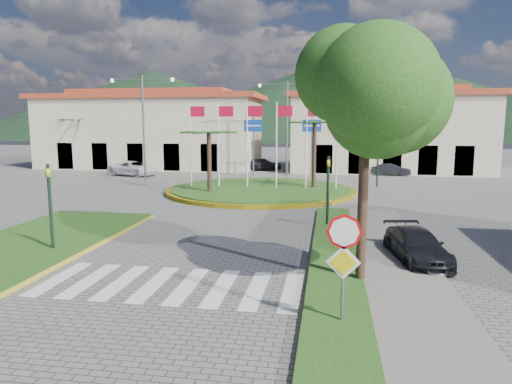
# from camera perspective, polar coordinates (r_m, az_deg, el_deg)

# --- Properties ---
(ground) EXTENTS (160.00, 160.00, 0.00)m
(ground) POSITION_cam_1_polar(r_m,az_deg,el_deg) (10.32, -19.10, -18.49)
(ground) COLOR slate
(ground) RESTS_ON ground
(sidewalk_right) EXTENTS (4.00, 28.00, 0.15)m
(sidewalk_right) POSITION_cam_1_polar(r_m,az_deg,el_deg) (11.11, 16.53, -15.91)
(sidewalk_right) COLOR gray
(sidewalk_right) RESTS_ON ground
(verge_right) EXTENTS (1.60, 28.00, 0.18)m
(verge_right) POSITION_cam_1_polar(r_m,az_deg,el_deg) (11.01, 10.09, -15.82)
(verge_right) COLOR #244915
(verge_right) RESTS_ON ground
(median_left) EXTENTS (5.00, 14.00, 0.18)m
(median_left) POSITION_cam_1_polar(r_m,az_deg,el_deg) (18.42, -28.26, -6.67)
(median_left) COLOR #244915
(median_left) RESTS_ON ground
(crosswalk) EXTENTS (8.00, 3.00, 0.01)m
(crosswalk) POSITION_cam_1_polar(r_m,az_deg,el_deg) (13.66, -11.03, -11.29)
(crosswalk) COLOR silver
(crosswalk) RESTS_ON ground
(roundabout_island) EXTENTS (12.70, 12.70, 6.00)m
(roundabout_island) POSITION_cam_1_polar(r_m,az_deg,el_deg) (30.70, 0.58, 0.28)
(roundabout_island) COLOR yellow
(roundabout_island) RESTS_ON ground
(stop_sign) EXTENTS (0.80, 0.11, 2.65)m
(stop_sign) POSITION_cam_1_polar(r_m,az_deg,el_deg) (10.39, 10.89, -7.34)
(stop_sign) COLOR slate
(stop_sign) RESTS_ON ground
(deciduous_tree) EXTENTS (3.60, 3.60, 6.80)m
(deciduous_tree) POSITION_cam_1_polar(r_m,az_deg,el_deg) (13.08, 13.62, 10.81)
(deciduous_tree) COLOR black
(deciduous_tree) RESTS_ON ground
(traffic_light_left) EXTENTS (0.15, 0.18, 3.20)m
(traffic_light_left) POSITION_cam_1_polar(r_m,az_deg,el_deg) (17.70, -24.36, -0.87)
(traffic_light_left) COLOR black
(traffic_light_left) RESTS_ON ground
(traffic_light_right) EXTENTS (0.15, 0.18, 3.20)m
(traffic_light_right) POSITION_cam_1_polar(r_m,az_deg,el_deg) (20.21, 8.98, 0.89)
(traffic_light_right) COLOR black
(traffic_light_right) RESTS_ON ground
(traffic_light_far) EXTENTS (0.18, 0.15, 3.20)m
(traffic_light_far) POSITION_cam_1_polar(r_m,az_deg,el_deg) (34.31, 14.97, 3.84)
(traffic_light_far) COLOR black
(traffic_light_far) RESTS_ON ground
(direction_sign_west) EXTENTS (1.60, 0.14, 5.20)m
(direction_sign_west) POSITION_cam_1_polar(r_m,az_deg,el_deg) (39.56, -0.34, 7.03)
(direction_sign_west) COLOR slate
(direction_sign_west) RESTS_ON ground
(direction_sign_east) EXTENTS (1.60, 0.14, 5.20)m
(direction_sign_east) POSITION_cam_1_polar(r_m,az_deg,el_deg) (39.05, 6.97, 6.95)
(direction_sign_east) COLOR slate
(direction_sign_east) RESTS_ON ground
(street_lamp_centre) EXTENTS (4.80, 0.16, 8.00)m
(street_lamp_centre) POSITION_cam_1_polar(r_m,az_deg,el_deg) (38.20, 3.90, 8.40)
(street_lamp_centre) COLOR slate
(street_lamp_centre) RESTS_ON ground
(street_lamp_west) EXTENTS (4.80, 0.16, 8.00)m
(street_lamp_west) POSITION_cam_1_polar(r_m,az_deg,el_deg) (34.78, -13.88, 8.16)
(street_lamp_west) COLOR slate
(street_lamp_west) RESTS_ON ground
(building_left) EXTENTS (23.32, 9.54, 8.05)m
(building_left) POSITION_cam_1_polar(r_m,az_deg,el_deg) (49.63, -12.87, 7.57)
(building_left) COLOR beige
(building_left) RESTS_ON ground
(building_right) EXTENTS (19.08, 9.54, 8.05)m
(building_right) POSITION_cam_1_polar(r_m,az_deg,el_deg) (46.36, 16.08, 7.39)
(building_right) COLOR beige
(building_right) RESTS_ON ground
(hill_far_west) EXTENTS (140.00, 140.00, 22.00)m
(hill_far_west) POSITION_cam_1_polar(r_m,az_deg,el_deg) (159.69, -12.95, 10.69)
(hill_far_west) COLOR black
(hill_far_west) RESTS_ON ground
(hill_far_mid) EXTENTS (180.00, 180.00, 30.00)m
(hill_far_mid) POSITION_cam_1_polar(r_m,az_deg,el_deg) (168.68, 13.01, 11.92)
(hill_far_mid) COLOR black
(hill_far_mid) RESTS_ON ground
(hill_near_back) EXTENTS (110.00, 110.00, 16.00)m
(hill_near_back) POSITION_cam_1_polar(r_m,az_deg,el_deg) (138.84, 3.22, 9.99)
(hill_near_back) COLOR black
(hill_near_back) RESTS_ON ground
(white_van) EXTENTS (4.98, 3.35, 1.27)m
(white_van) POSITION_cam_1_polar(r_m,az_deg,el_deg) (41.94, -15.12, 2.86)
(white_van) COLOR silver
(white_van) RESTS_ON ground
(car_dark_a) EXTENTS (4.02, 2.59, 1.27)m
(car_dark_a) POSITION_cam_1_polar(r_m,az_deg,el_deg) (44.88, 0.84, 3.52)
(car_dark_a) COLOR black
(car_dark_a) RESTS_ON ground
(car_dark_b) EXTENTS (3.44, 1.50, 1.10)m
(car_dark_b) POSITION_cam_1_polar(r_m,az_deg,el_deg) (42.36, 16.53, 2.74)
(car_dark_b) COLOR black
(car_dark_b) RESTS_ON ground
(car_side_right) EXTENTS (2.09, 3.90, 1.07)m
(car_side_right) POSITION_cam_1_polar(r_m,az_deg,el_deg) (16.33, 19.43, -6.37)
(car_side_right) COLOR black
(car_side_right) RESTS_ON ground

